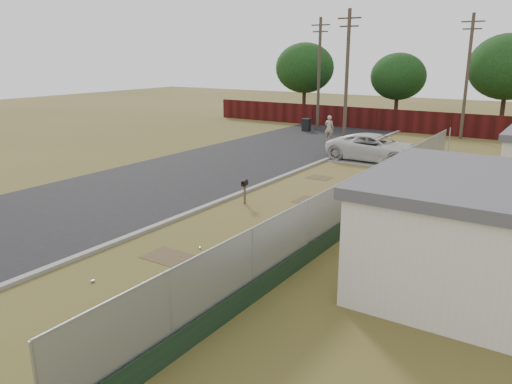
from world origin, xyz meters
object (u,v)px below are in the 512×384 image
Objects in this scene: mailbox at (245,185)px; pedestrian at (329,128)px; fire_hydrant at (80,376)px; pickup_truck at (375,148)px; trash_bin at (306,125)px.

pedestrian reaches higher than mailbox.
fire_hydrant is 23.60m from pickup_truck.
pedestrian is at bearing -43.28° from trash_bin.
pedestrian is at bearing 103.33° from mailbox.
fire_hydrant is 29.71m from pedestrian.
trash_bin is at bearing -49.66° from pedestrian.
pedestrian is (-3.95, 16.69, 0.10)m from mailbox.
pickup_truck is 12.49m from trash_bin.
pickup_truck reaches higher than trash_bin.
pedestrian is (-5.41, 5.09, 0.14)m from pickup_truck.
pickup_truck is (-2.96, 23.41, 0.42)m from fire_hydrant.
pickup_truck is 5.59× the size of trash_bin.
mailbox is at bearing 96.95° from pedestrian.
mailbox is 21.56m from trash_bin.
pedestrian is 5.08m from trash_bin.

